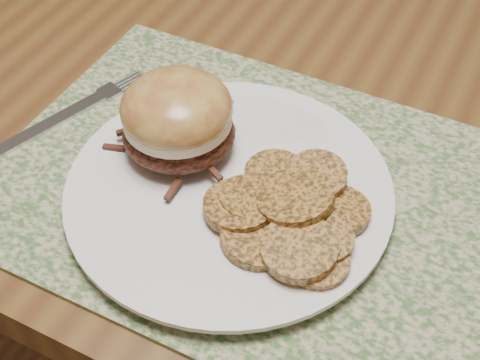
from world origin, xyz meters
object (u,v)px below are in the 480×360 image
at_px(dinner_plate, 229,192).
at_px(dining_table, 285,76).
at_px(pork_sandwich, 177,119).
at_px(fork, 73,112).

bearing_deg(dinner_plate, dining_table, 103.56).
xyz_separation_m(dining_table, pork_sandwich, (0.01, -0.26, 0.14)).
bearing_deg(dining_table, pork_sandwich, -88.25).
xyz_separation_m(dinner_plate, pork_sandwich, (-0.06, 0.02, 0.04)).
xyz_separation_m(dining_table, dinner_plate, (0.07, -0.27, 0.09)).
xyz_separation_m(pork_sandwich, fork, (-0.13, 0.01, -0.05)).
relative_size(dinner_plate, pork_sandwich, 2.09).
relative_size(pork_sandwich, fork, 0.74).
bearing_deg(fork, dinner_plate, 10.33).
bearing_deg(pork_sandwich, dinner_plate, -38.23).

